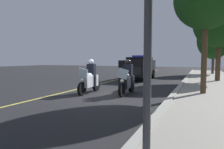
% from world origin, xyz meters
% --- Properties ---
extents(ground_plane, '(80.00, 80.00, 0.00)m').
position_xyz_m(ground_plane, '(0.00, 0.00, 0.00)').
color(ground_plane, black).
extents(curb_strip, '(48.00, 0.24, 0.15)m').
position_xyz_m(curb_strip, '(0.00, 3.24, 0.07)').
color(curb_strip, '#9E9B93').
rests_on(curb_strip, ground).
extents(sidewalk_strip, '(48.00, 3.60, 0.10)m').
position_xyz_m(sidewalk_strip, '(0.00, 5.14, 0.05)').
color(sidewalk_strip, gray).
rests_on(sidewalk_strip, ground).
extents(lane_stripe_center, '(48.00, 0.12, 0.01)m').
position_xyz_m(lane_stripe_center, '(0.00, -2.11, 0.00)').
color(lane_stripe_center, '#E0D14C').
rests_on(lane_stripe_center, ground).
extents(police_motorcycle_lead_left, '(2.14, 0.57, 1.72)m').
position_xyz_m(police_motorcycle_lead_left, '(-0.01, -0.80, 0.70)').
color(police_motorcycle_lead_left, black).
rests_on(police_motorcycle_lead_left, ground).
extents(police_motorcycle_lead_right, '(2.14, 0.57, 1.72)m').
position_xyz_m(police_motorcycle_lead_right, '(-0.42, 1.06, 0.70)').
color(police_motorcycle_lead_right, black).
rests_on(police_motorcycle_lead_right, ground).
extents(police_suv, '(4.95, 2.18, 2.05)m').
position_xyz_m(police_suv, '(-7.76, -0.47, 1.07)').
color(police_suv, black).
rests_on(police_suv, ground).
extents(tree_far_back, '(3.75, 3.75, 6.12)m').
position_xyz_m(tree_far_back, '(-8.32, 5.52, 4.38)').
color(tree_far_back, '#4C3823').
rests_on(tree_far_back, sidewalk_strip).
extents(tree_behind_suv, '(3.56, 3.56, 5.99)m').
position_xyz_m(tree_behind_suv, '(-16.72, 5.57, 3.90)').
color(tree_behind_suv, '#4C3823').
rests_on(tree_behind_suv, sidewalk_strip).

